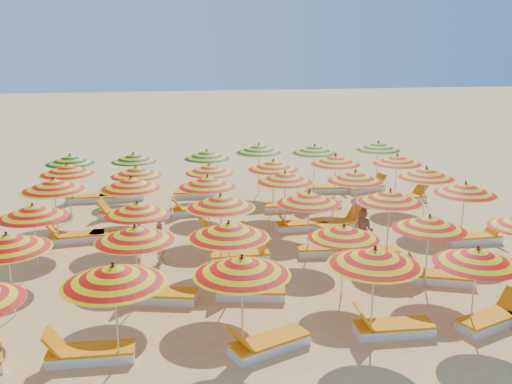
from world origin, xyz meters
TOP-DOWN VIEW (x-y plane):
  - ground at (0.00, 0.00)m, footprint 120.00×120.00m
  - umbrella_1 at (-3.94, -6.20)m, footprint 2.11×2.11m
  - umbrella_2 at (-1.46, -6.09)m, footprint 2.52×2.52m
  - umbrella_3 at (1.33, -6.10)m, footprint 2.64×2.64m
  - umbrella_4 at (3.62, -6.16)m, footprint 2.46×2.46m
  - umbrella_6 at (-6.43, -3.70)m, footprint 2.23×2.23m
  - umbrella_7 at (-3.62, -3.56)m, footprint 2.03×2.03m
  - umbrella_8 at (-1.43, -3.78)m, footprint 2.30×2.30m
  - umbrella_9 at (1.43, -3.83)m, footprint 2.03×2.03m
  - umbrella_10 at (3.69, -3.82)m, footprint 2.46×2.46m
  - umbrella_12 at (-6.40, -1.00)m, footprint 2.32×2.32m
  - umbrella_13 at (-3.62, -1.12)m, footprint 1.90×1.90m
  - umbrella_14 at (-1.32, -1.25)m, footprint 2.40×2.40m
  - umbrella_15 at (1.29, -1.06)m, footprint 2.50×2.50m
  - umbrella_16 at (3.62, -1.48)m, footprint 2.16×2.16m
  - umbrella_17 at (6.22, -1.09)m, footprint 2.44×2.44m
  - umbrella_18 at (-6.21, 1.32)m, footprint 2.54×2.54m
  - umbrella_19 at (-3.86, 1.27)m, footprint 2.21×2.21m
  - umbrella_20 at (-1.44, 1.37)m, footprint 1.95×1.95m
  - umbrella_21 at (1.16, 1.47)m, footprint 2.27×2.27m
  - umbrella_22 at (3.53, 1.24)m, footprint 1.96×1.96m
  - umbrella_23 at (6.02, 1.10)m, footprint 2.43×2.43m
  - umbrella_24 at (-6.13, 3.80)m, footprint 2.25×2.25m
  - umbrella_25 at (-3.77, 3.69)m, footprint 1.95×1.95m
  - umbrella_26 at (-1.14, 3.88)m, footprint 2.08×2.08m
  - umbrella_27 at (1.20, 3.55)m, footprint 2.50×2.50m
  - umbrella_28 at (3.60, 3.59)m, footprint 2.15×2.15m
  - umbrella_29 at (6.09, 3.68)m, footprint 2.53×2.53m
  - umbrella_30 at (-6.34, 6.04)m, footprint 2.38×2.38m
  - umbrella_31 at (-3.95, 6.43)m, footprint 2.01×2.01m
  - umbrella_32 at (-1.01, 6.27)m, footprint 1.89×1.89m
  - umbrella_33 at (1.15, 6.28)m, footprint 2.15×2.15m
  - umbrella_34 at (3.49, 6.09)m, footprint 2.60×2.60m
  - umbrella_35 at (6.27, 6.03)m, footprint 2.20×2.20m
  - lounger_1 at (-4.54, -5.97)m, footprint 1.75×0.65m
  - lounger_2 at (-0.96, -6.24)m, footprint 1.82×1.20m
  - lounger_3 at (1.83, -6.05)m, footprint 1.76×0.66m
  - lounger_4 at (4.22, -6.06)m, footprint 1.83×1.14m
  - lounger_6 at (-3.11, -3.49)m, footprint 1.82×0.99m
  - lounger_7 at (-0.92, -3.68)m, footprint 1.82×0.94m
  - lounger_8 at (4.20, -3.64)m, footprint 1.82×1.17m
  - lounger_9 at (-0.72, -1.17)m, footprint 1.74×0.60m
  - lounger_10 at (1.89, -1.14)m, footprint 1.78×0.73m
  - lounger_11 at (3.02, -1.51)m, footprint 1.81×0.87m
  - lounger_12 at (6.82, -0.93)m, footprint 1.74×0.61m
  - lounger_13 at (-5.71, 1.39)m, footprint 1.78×0.76m
  - lounger_14 at (-4.36, 1.29)m, footprint 1.82×1.00m
  - lounger_15 at (-0.94, 1.16)m, footprint 1.82×1.21m
  - lounger_16 at (1.66, 1.31)m, footprint 1.75×0.65m
  - lounger_17 at (3.03, 1.12)m, footprint 1.82×1.17m
  - lounger_18 at (-4.37, 3.75)m, footprint 1.81×0.92m
  - lounger_19 at (-1.73, 3.79)m, footprint 1.78×0.74m
  - lounger_20 at (1.80, 3.66)m, footprint 1.74×0.60m
  - lounger_21 at (3.00, 3.66)m, footprint 1.83×1.11m
  - lounger_22 at (6.69, 3.90)m, footprint 1.82×0.94m
  - lounger_23 at (-5.84, 6.23)m, footprint 1.74×0.59m
  - lounger_24 at (-4.45, 6.20)m, footprint 1.80×0.86m
  - lounger_25 at (-1.51, 6.15)m, footprint 1.79×0.77m
  - lounger_26 at (4.09, 6.01)m, footprint 1.78×0.74m
  - lounger_27 at (5.76, 5.82)m, footprint 1.82×1.03m
  - beachgoer_b at (2.99, -1.11)m, footprint 0.84×0.82m
  - beachgoer_a at (-3.06, -0.91)m, footprint 0.42×0.57m

SIDE VIEW (x-z plane):
  - ground at x=0.00m, z-range 0.00..0.00m
  - lounger_1 at x=-4.54m, z-range -0.19..0.50m
  - lounger_2 at x=-0.96m, z-range -0.19..0.50m
  - lounger_3 at x=1.83m, z-range -0.19..0.50m
  - lounger_4 at x=4.22m, z-range -0.19..0.50m
  - lounger_6 at x=-3.11m, z-range -0.19..0.50m
  - lounger_7 at x=-0.92m, z-range -0.19..0.50m
  - lounger_8 at x=4.20m, z-range -0.19..0.50m
  - lounger_9 at x=-0.72m, z-range -0.19..0.50m
  - lounger_10 at x=1.89m, z-range -0.19..0.50m
  - lounger_11 at x=3.02m, z-range -0.19..0.50m
  - lounger_12 at x=6.82m, z-range -0.19..0.50m
  - lounger_13 at x=-5.71m, z-range -0.19..0.50m
  - lounger_14 at x=-4.36m, z-range -0.19..0.50m
  - lounger_15 at x=-0.94m, z-range -0.19..0.50m
  - lounger_16 at x=1.66m, z-range -0.19..0.50m
  - lounger_17 at x=3.03m, z-range -0.19..0.50m
  - lounger_18 at x=-4.37m, z-range -0.19..0.50m
  - lounger_19 at x=-1.73m, z-range -0.19..0.50m
  - lounger_20 at x=1.80m, z-range -0.19..0.50m
  - lounger_21 at x=3.00m, z-range -0.19..0.50m
  - lounger_22 at x=6.69m, z-range -0.19..0.50m
  - lounger_23 at x=-5.84m, z-range -0.19..0.50m
  - lounger_24 at x=-4.45m, z-range -0.19..0.50m
  - lounger_25 at x=-1.51m, z-range -0.19..0.50m
  - lounger_26 at x=4.09m, z-range -0.19..0.50m
  - lounger_27 at x=5.76m, z-range -0.19..0.50m
  - beachgoer_b at x=2.99m, z-range 0.00..1.36m
  - beachgoer_a at x=-3.06m, z-range 0.00..1.45m
  - umbrella_9 at x=1.43m, z-range 0.71..2.57m
  - umbrella_26 at x=-1.14m, z-range 0.72..2.62m
  - umbrella_31 at x=-3.95m, z-range 0.73..2.64m
  - umbrella_13 at x=-3.62m, z-range 0.74..2.68m
  - umbrella_25 at x=-3.77m, z-range 0.74..2.69m
  - umbrella_4 at x=3.62m, z-range 0.75..2.72m
  - umbrella_10 at x=3.69m, z-range 0.75..2.73m
  - umbrella_32 at x=-1.01m, z-range 0.75..2.73m
  - umbrella_12 at x=-6.40m, z-range 0.76..2.74m
  - umbrella_30 at x=-6.34m, z-range 0.76..2.78m
  - umbrella_15 at x=1.29m, z-range 0.77..2.78m
  - umbrella_27 at x=1.20m, z-range 0.77..2.81m
  - umbrella_20 at x=-1.44m, z-range 0.77..2.81m
  - umbrella_7 at x=-3.62m, z-range 0.78..2.81m
  - umbrella_29 at x=6.09m, z-range 0.78..2.82m
  - umbrella_22 at x=3.53m, z-range 0.78..2.82m
  - umbrella_21 at x=1.16m, z-range 0.78..2.85m
  - umbrella_16 at x=3.62m, z-range 0.79..2.85m
  - umbrella_6 at x=-6.43m, z-range 0.79..2.86m
  - umbrella_17 at x=6.22m, z-range 0.79..2.87m
  - umbrella_8 at x=-1.43m, z-range 0.79..2.88m
  - umbrella_23 at x=6.02m, z-range 0.79..2.88m
  - umbrella_14 at x=-1.32m, z-range 0.80..2.89m
  - umbrella_34 at x=3.49m, z-range 0.80..2.89m
  - umbrella_2 at x=-1.46m, z-range 0.80..2.90m
  - umbrella_3 at x=1.33m, z-range 0.80..2.90m
  - umbrella_24 at x=-6.13m, z-range 0.80..2.91m
  - umbrella_19 at x=-3.86m, z-range 0.81..2.93m
  - umbrella_28 at x=3.60m, z-range 0.81..2.95m
  - umbrella_1 at x=-3.94m, z-range 0.82..2.96m
  - umbrella_35 at x=6.27m, z-range 0.82..2.97m
  - umbrella_18 at x=-6.21m, z-range 0.82..2.99m
  - umbrella_33 at x=1.15m, z-range 0.82..2.99m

